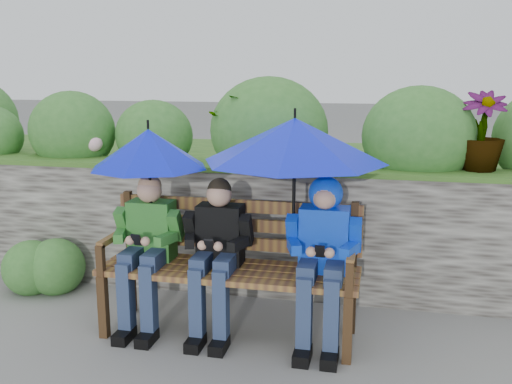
% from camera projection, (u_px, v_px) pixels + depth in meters
% --- Properties ---
extents(ground, '(60.00, 60.00, 0.00)m').
position_uv_depth(ground, '(253.00, 328.00, 3.96)').
color(ground, slate).
rests_on(ground, ground).
extents(garden_backdrop, '(8.00, 2.88, 1.75)m').
position_uv_depth(garden_backdrop, '(284.00, 196.00, 5.39)').
color(garden_backdrop, '#393531').
rests_on(garden_backdrop, ground).
extents(park_bench, '(1.73, 0.51, 0.91)m').
position_uv_depth(park_bench, '(231.00, 258.00, 3.84)').
color(park_bench, '#392514').
rests_on(park_bench, ground).
extents(boy_left, '(0.46, 0.53, 1.07)m').
position_uv_depth(boy_left, '(147.00, 243.00, 3.87)').
color(boy_left, '#3C7F33').
rests_on(boy_left, ground).
extents(boy_middle, '(0.45, 0.52, 1.06)m').
position_uv_depth(boy_middle, '(217.00, 248.00, 3.77)').
color(boy_middle, black).
rests_on(boy_middle, ground).
extents(boy_right, '(0.47, 0.58, 1.10)m').
position_uv_depth(boy_right, '(323.00, 247.00, 3.62)').
color(boy_right, '#1620C5').
rests_on(boy_right, ground).
extents(umbrella_left, '(0.80, 0.80, 0.75)m').
position_uv_depth(umbrella_left, '(149.00, 149.00, 3.77)').
color(umbrella_left, '#0716D3').
rests_on(umbrella_left, ground).
extents(umbrella_right, '(1.17, 1.17, 0.82)m').
position_uv_depth(umbrella_right, '(295.00, 140.00, 3.57)').
color(umbrella_right, '#0716D3').
rests_on(umbrella_right, ground).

